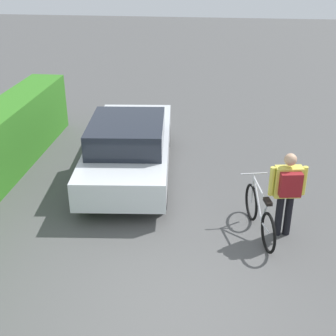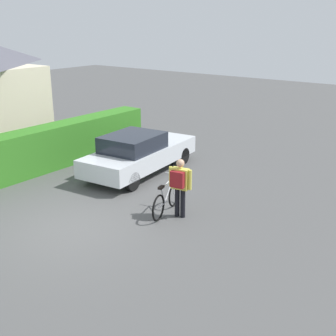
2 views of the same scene
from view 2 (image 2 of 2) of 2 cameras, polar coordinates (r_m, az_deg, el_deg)
name	(u,v)px [view 2 (image 2 of 2)]	position (r m, az deg, el deg)	size (l,w,h in m)	color
ground_plane	(73,227)	(11.50, -12.06, -7.36)	(60.00, 60.00, 0.00)	#4B4B4B
parked_car_near	(139,153)	(14.91, -3.80, 1.98)	(4.72, 2.16, 1.40)	silver
bicycle	(166,199)	(11.86, -0.19, -4.05)	(1.70, 0.58, 0.96)	black
person_rider	(180,183)	(11.42, 1.50, -1.93)	(0.40, 0.64, 1.58)	black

